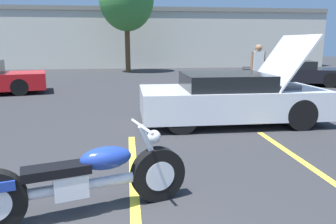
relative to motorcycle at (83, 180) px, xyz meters
The scene contains 7 objects.
parking_stripe_back 0.90m from the motorcycle, 45.06° to the left, with size 0.12×4.86×0.01m, color yellow.
parking_stripe_far 3.37m from the motorcycle, ahead, with size 0.12×4.86×0.01m, color yellow.
far_building 23.10m from the motorcycle, 90.37° to the left, with size 32.00×4.20×4.40m.
motorcycle is the anchor object (origin of this frame).
show_car_hood_open 4.96m from the motorcycle, 53.22° to the left, with size 4.27×1.92×2.07m.
parked_car_right_row 13.25m from the motorcycle, 53.18° to the left, with size 4.75×2.96×1.09m.
spectator_midground 9.27m from the motorcycle, 56.56° to the left, with size 0.52×0.24×1.82m.
Camera 1 is at (0.67, -1.95, 1.90)m, focal length 35.00 mm.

